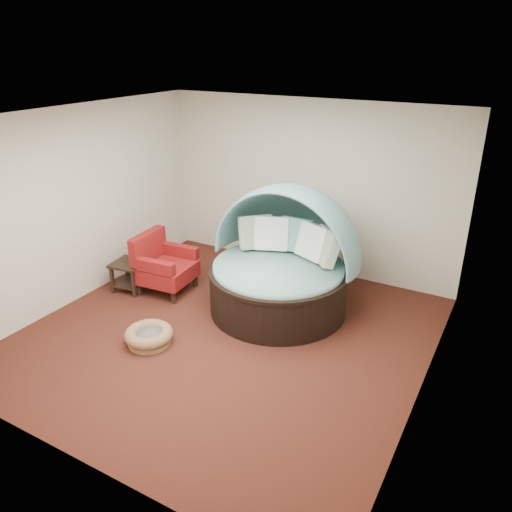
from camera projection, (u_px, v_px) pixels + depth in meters
The scene contains 10 objects.
floor at pixel (227, 334), 6.63m from camera, with size 5.00×5.00×0.00m, color #4C1F15.
wall_back at pixel (307, 188), 8.07m from camera, with size 5.00×5.00×0.00m, color beige.
wall_front at pixel (59, 333), 4.07m from camera, with size 5.00×5.00×0.00m, color beige.
wall_left at pixel (78, 206), 7.19m from camera, with size 5.00×5.00×0.00m, color beige.
wall_right at pixel (436, 281), 4.95m from camera, with size 5.00×5.00×0.00m, color beige.
ceiling at pixel (221, 118), 5.51m from camera, with size 5.00×5.00×0.00m, color white.
canopy_daybed at pixel (283, 254), 7.00m from camera, with size 2.13×1.99×1.80m.
pet_basket at pixel (149, 336), 6.39m from camera, with size 0.74×0.74×0.21m.
red_armchair at pixel (163, 265), 7.65m from camera, with size 0.84×0.84×0.92m.
side_table at pixel (130, 272), 7.70m from camera, with size 0.54×0.54×0.46m.
Camera 1 is at (3.11, -4.75, 3.60)m, focal length 35.00 mm.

